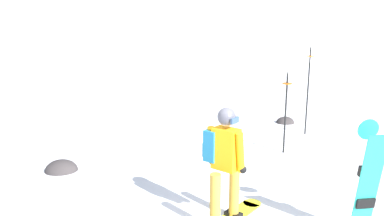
{
  "coord_description": "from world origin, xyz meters",
  "views": [
    {
      "loc": [
        -1.12,
        -4.57,
        2.97
      ],
      "look_at": [
        0.03,
        3.58,
        1.0
      ],
      "focal_mm": 38.0,
      "sensor_mm": 36.0,
      "label": 1
    }
  ],
  "objects_px": {
    "piste_marker_near": "(286,107)",
    "rock_dark": "(285,123)",
    "spare_snowboard": "(368,181)",
    "piste_marker_far": "(308,85)",
    "rock_small": "(62,171)",
    "snowboarder_main": "(224,163)"
  },
  "relations": [
    {
      "from": "spare_snowboard",
      "to": "rock_dark",
      "type": "bearing_deg",
      "value": 79.24
    },
    {
      "from": "piste_marker_far",
      "to": "rock_small",
      "type": "distance_m",
      "value": 5.95
    },
    {
      "from": "rock_dark",
      "to": "rock_small",
      "type": "relative_size",
      "value": 0.8
    },
    {
      "from": "snowboarder_main",
      "to": "piste_marker_near",
      "type": "xyz_separation_m",
      "value": [
        1.93,
        2.76,
        0.09
      ]
    },
    {
      "from": "piste_marker_near",
      "to": "rock_dark",
      "type": "height_order",
      "value": "piste_marker_near"
    },
    {
      "from": "spare_snowboard",
      "to": "piste_marker_far",
      "type": "bearing_deg",
      "value": 75.52
    },
    {
      "from": "rock_dark",
      "to": "piste_marker_near",
      "type": "bearing_deg",
      "value": -111.54
    },
    {
      "from": "spare_snowboard",
      "to": "rock_small",
      "type": "xyz_separation_m",
      "value": [
        -4.38,
        3.03,
        -0.83
      ]
    },
    {
      "from": "piste_marker_far",
      "to": "rock_dark",
      "type": "distance_m",
      "value": 1.62
    },
    {
      "from": "rock_dark",
      "to": "rock_small",
      "type": "bearing_deg",
      "value": -153.91
    },
    {
      "from": "spare_snowboard",
      "to": "rock_small",
      "type": "height_order",
      "value": "spare_snowboard"
    },
    {
      "from": "spare_snowboard",
      "to": "piste_marker_near",
      "type": "relative_size",
      "value": 0.93
    },
    {
      "from": "spare_snowboard",
      "to": "snowboarder_main",
      "type": "bearing_deg",
      "value": 159.18
    },
    {
      "from": "rock_dark",
      "to": "snowboarder_main",
      "type": "bearing_deg",
      "value": -119.35
    },
    {
      "from": "piste_marker_near",
      "to": "rock_small",
      "type": "height_order",
      "value": "piste_marker_near"
    },
    {
      "from": "spare_snowboard",
      "to": "rock_dark",
      "type": "height_order",
      "value": "spare_snowboard"
    },
    {
      "from": "piste_marker_near",
      "to": "rock_small",
      "type": "bearing_deg",
      "value": -175.03
    },
    {
      "from": "spare_snowboard",
      "to": "piste_marker_near",
      "type": "bearing_deg",
      "value": 86.92
    },
    {
      "from": "snowboarder_main",
      "to": "piste_marker_near",
      "type": "height_order",
      "value": "piste_marker_near"
    },
    {
      "from": "snowboarder_main",
      "to": "rock_dark",
      "type": "relative_size",
      "value": 3.47
    },
    {
      "from": "piste_marker_near",
      "to": "piste_marker_far",
      "type": "bearing_deg",
      "value": 50.55
    },
    {
      "from": "snowboarder_main",
      "to": "spare_snowboard",
      "type": "bearing_deg",
      "value": -20.82
    }
  ]
}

